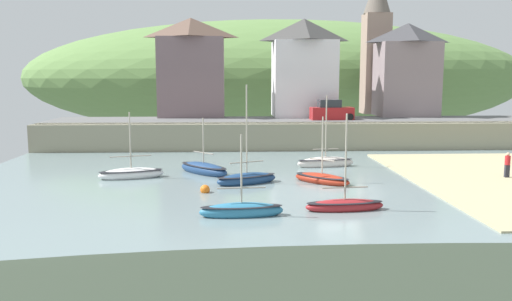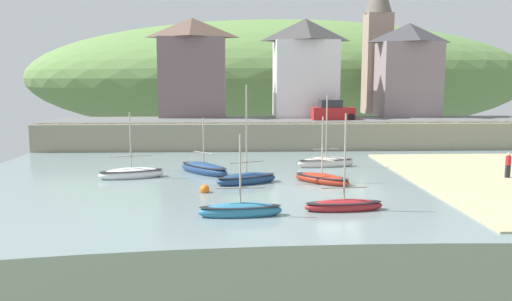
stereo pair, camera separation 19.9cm
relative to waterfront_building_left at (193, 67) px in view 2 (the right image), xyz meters
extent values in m
cube|color=gray|center=(10.52, -25.20, -7.58)|extent=(48.00, 40.00, 0.06)
ellipsoid|color=#303A2D|center=(10.52, -41.20, -7.28)|extent=(44.00, 10.00, 0.55)
cube|color=gray|center=(10.52, -8.20, -6.35)|extent=(48.00, 2.40, 2.40)
cube|color=#606060|center=(10.52, -4.50, -5.20)|extent=(48.00, 9.00, 0.10)
ellipsoid|color=#608747|center=(11.54, 30.00, -1.24)|extent=(80.00, 44.00, 18.05)
cube|color=slate|center=(0.00, 0.00, -1.08)|extent=(6.69, 4.53, 8.15)
pyramid|color=brown|center=(0.00, 0.00, 3.98)|extent=(6.99, 4.83, 1.99)
cube|color=white|center=(11.71, 0.00, -1.24)|extent=(6.39, 5.64, 7.82)
pyramid|color=#413F3E|center=(11.71, 0.00, 3.81)|extent=(6.69, 5.94, 2.28)
cube|color=gray|center=(22.65, 0.00, -1.30)|extent=(6.08, 4.58, 7.70)
pyramid|color=#3E3D40|center=(22.65, 0.00, 3.54)|extent=(6.38, 4.88, 1.99)
cube|color=gray|center=(20.38, 4.00, 0.40)|extent=(2.80, 2.80, 11.11)
ellipsoid|color=maroon|center=(9.75, -30.02, -7.36)|extent=(4.05, 1.40, 0.72)
ellipsoid|color=black|center=(9.75, -30.02, -7.16)|extent=(3.97, 1.38, 0.12)
cylinder|color=#B2A893|center=(9.75, -30.02, -4.88)|extent=(0.09, 0.09, 4.24)
cylinder|color=gray|center=(9.75, -30.02, -6.41)|extent=(2.31, 0.28, 0.07)
ellipsoid|color=#9E2917|center=(9.77, -23.25, -7.35)|extent=(3.79, 3.64, 0.75)
ellipsoid|color=black|center=(9.77, -23.25, -7.14)|extent=(3.72, 3.56, 0.12)
cylinder|color=#B2A893|center=(9.77, -23.25, -5.20)|extent=(0.09, 0.09, 3.55)
cylinder|color=gray|center=(9.77, -23.25, -6.10)|extent=(1.37, 1.27, 0.07)
ellipsoid|color=white|center=(-2.40, -21.20, -7.31)|extent=(4.37, 2.37, 0.88)
ellipsoid|color=black|center=(-2.40, -21.20, -7.07)|extent=(4.29, 2.33, 0.12)
cylinder|color=#B2A893|center=(-2.40, -21.20, -5.06)|extent=(0.09, 0.09, 3.62)
cylinder|color=gray|center=(-2.40, -21.20, -6.12)|extent=(2.57, 0.78, 0.07)
ellipsoid|color=teal|center=(4.62, -30.90, -7.32)|extent=(4.07, 1.34, 0.85)
ellipsoid|color=black|center=(4.62, -30.90, -7.09)|extent=(3.99, 1.31, 0.12)
cylinder|color=#B2A893|center=(4.62, -30.90, -5.28)|extent=(0.09, 0.09, 3.24)
cylinder|color=gray|center=(4.62, -30.90, -6.20)|extent=(2.30, 0.25, 0.07)
ellipsoid|color=navy|center=(5.08, -23.31, -7.32)|extent=(4.13, 2.74, 0.87)
ellipsoid|color=black|center=(5.08, -23.31, -7.08)|extent=(4.04, 2.69, 0.12)
cylinder|color=#B2A893|center=(5.08, -23.31, -4.18)|extent=(0.09, 0.09, 5.41)
cylinder|color=gray|center=(5.08, -23.31, -6.21)|extent=(2.12, 0.99, 0.07)
ellipsoid|color=navy|center=(2.23, -19.73, -7.29)|extent=(4.12, 4.31, 0.96)
ellipsoid|color=black|center=(2.23, -19.73, -7.03)|extent=(4.03, 4.22, 0.12)
cylinder|color=#B2A893|center=(2.23, -19.73, -5.28)|extent=(0.09, 0.09, 3.05)
cylinder|color=gray|center=(2.23, -19.73, -6.13)|extent=(1.46, 1.58, 0.07)
ellipsoid|color=silver|center=(11.02, -17.47, -7.29)|extent=(4.36, 1.56, 0.96)
ellipsoid|color=black|center=(11.02, -17.47, -7.03)|extent=(4.27, 1.53, 0.12)
cylinder|color=#B2A893|center=(11.02, -17.47, -4.56)|extent=(0.09, 0.09, 4.50)
cylinder|color=gray|center=(11.02, -17.47, -6.24)|extent=(1.96, 0.38, 0.07)
cube|color=#AD1E20|center=(13.90, -4.50, -4.55)|extent=(4.19, 1.94, 1.20)
cube|color=#282D33|center=(13.65, -4.50, -3.60)|extent=(2.18, 1.62, 0.80)
cylinder|color=black|center=(15.55, -3.70, -4.83)|extent=(0.64, 0.22, 0.64)
cylinder|color=black|center=(15.55, -5.30, -4.83)|extent=(0.64, 0.22, 0.64)
cylinder|color=black|center=(12.25, -3.70, -4.83)|extent=(0.64, 0.22, 0.64)
cylinder|color=black|center=(12.25, -5.30, -4.83)|extent=(0.64, 0.22, 0.64)
cube|color=#282833|center=(21.94, -22.55, -7.04)|extent=(0.28, 0.20, 0.82)
cylinder|color=red|center=(21.94, -22.55, -6.34)|extent=(0.34, 0.34, 0.58)
sphere|color=#D1A889|center=(21.94, -22.55, -5.94)|extent=(0.22, 0.22, 0.22)
sphere|color=orange|center=(2.63, -25.72, -7.39)|extent=(0.56, 0.56, 0.56)
camera|label=1|loc=(4.23, -54.98, -1.00)|focal=36.63mm
camera|label=2|loc=(4.42, -54.99, -1.00)|focal=36.63mm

